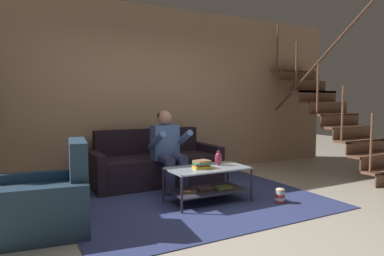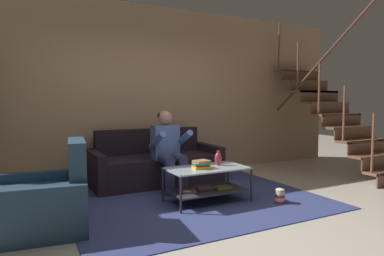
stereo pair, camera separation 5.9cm
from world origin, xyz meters
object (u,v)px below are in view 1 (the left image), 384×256
object	(u,v)px
coffee_table	(207,180)
vase	(218,158)
couch	(155,165)
popcorn_tub	(280,196)
armchair	(44,203)
book_stack	(202,164)
person_seated_center	(168,147)

from	to	relation	value
coffee_table	vase	bearing A→B (deg)	19.16
couch	popcorn_tub	size ratio (longest dim) A/B	10.13
couch	vase	xyz separation A→B (m)	(0.41, -1.21, 0.25)
couch	coffee_table	bearing A→B (deg)	-81.24
couch	armchair	world-z (taller)	armchair
coffee_table	vase	distance (m)	0.33
vase	couch	bearing A→B (deg)	108.65
book_stack	armchair	xyz separation A→B (m)	(-1.84, -0.06, -0.22)
book_stack	armchair	world-z (taller)	armchair
person_seated_center	coffee_table	bearing A→B (deg)	-75.52
person_seated_center	book_stack	world-z (taller)	person_seated_center
coffee_table	popcorn_tub	size ratio (longest dim) A/B	5.19
person_seated_center	popcorn_tub	distance (m)	1.67
coffee_table	book_stack	distance (m)	0.22
vase	book_stack	distance (m)	0.32
person_seated_center	vase	distance (m)	0.81
person_seated_center	armchair	distance (m)	1.95
couch	popcorn_tub	xyz separation A→B (m)	(0.98, -1.76, -0.18)
coffee_table	book_stack	size ratio (longest dim) A/B	4.20
couch	coffee_table	xyz separation A→B (m)	(0.20, -1.28, 0.01)
coffee_table	popcorn_tub	distance (m)	0.94
couch	armchair	distance (m)	2.20
book_stack	couch	bearing A→B (deg)	94.74
couch	armchair	bearing A→B (deg)	-141.95
coffee_table	popcorn_tub	bearing A→B (deg)	-31.75
person_seated_center	armchair	size ratio (longest dim) A/B	1.13
person_seated_center	coffee_table	xyz separation A→B (m)	(0.20, -0.77, -0.34)
vase	person_seated_center	bearing A→B (deg)	120.53
popcorn_tub	coffee_table	bearing A→B (deg)	148.25
person_seated_center	couch	bearing A→B (deg)	90.00
person_seated_center	vase	size ratio (longest dim) A/B	6.05
couch	vase	size ratio (longest dim) A/B	10.50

